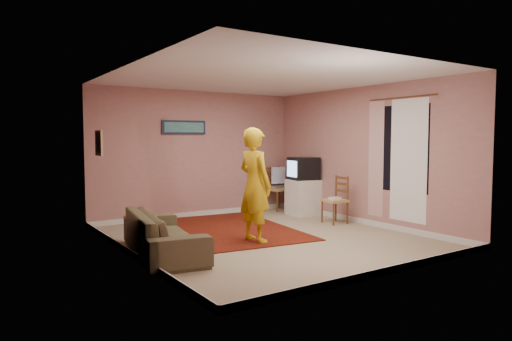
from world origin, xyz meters
TOP-DOWN VIEW (x-y plane):
  - ground at (0.00, 0.00)m, footprint 5.00×5.00m
  - wall_back at (0.00, 2.50)m, footprint 4.50×0.02m
  - wall_front at (0.00, -2.50)m, footprint 4.50×0.02m
  - wall_left at (-2.25, 0.00)m, footprint 0.02×5.00m
  - wall_right at (2.25, 0.00)m, footprint 0.02×5.00m
  - ceiling at (0.00, 0.00)m, footprint 4.50×5.00m
  - baseboard_back at (0.00, 2.49)m, footprint 4.50×0.02m
  - baseboard_front at (0.00, -2.49)m, footprint 4.50×0.02m
  - baseboard_left at (-2.24, 0.00)m, footprint 0.02×5.00m
  - baseboard_right at (2.24, 0.00)m, footprint 0.02×5.00m
  - window at (2.24, -0.90)m, footprint 0.01×1.10m
  - curtain_sheer at (2.23, -1.05)m, footprint 0.01×0.75m
  - curtain_floral at (2.21, -0.35)m, footprint 0.01×0.35m
  - curtain_rod at (2.20, -0.90)m, footprint 0.02×1.40m
  - picture_back at (-0.30, 2.47)m, footprint 0.95×0.04m
  - picture_left at (-2.22, 1.60)m, footprint 0.04×0.38m
  - area_rug at (-0.35, 0.94)m, footprint 2.80×3.32m
  - tv_cabinet at (1.95, 1.40)m, footprint 0.59×0.54m
  - crt_tv at (1.94, 1.40)m, footprint 0.62×0.57m
  - chair_a at (1.88, 2.20)m, footprint 0.49×0.47m
  - dvd_player at (1.88, 2.20)m, footprint 0.39×0.28m
  - blue_throw at (1.88, 2.20)m, footprint 0.35×0.04m
  - chair_b at (1.83, 0.31)m, footprint 0.42×0.44m
  - game_console at (1.83, 0.31)m, footprint 0.21×0.16m
  - sofa at (-1.80, -0.09)m, footprint 1.12×2.15m
  - person at (-0.30, -0.15)m, footprint 0.50×0.70m

SIDE VIEW (x-z plane):
  - ground at x=0.00m, z-range 0.00..0.00m
  - area_rug at x=-0.35m, z-range 0.00..0.02m
  - baseboard_back at x=0.00m, z-range 0.00..0.10m
  - baseboard_front at x=0.00m, z-range 0.00..0.10m
  - baseboard_left at x=-2.24m, z-range 0.00..0.10m
  - baseboard_right at x=2.24m, z-range 0.00..0.10m
  - sofa at x=-1.80m, z-range 0.00..0.60m
  - tv_cabinet at x=1.95m, z-range 0.00..0.75m
  - game_console at x=1.83m, z-range 0.46..0.50m
  - dvd_player at x=1.88m, z-range 0.50..0.57m
  - chair_b at x=1.83m, z-range 0.31..0.80m
  - chair_a at x=1.88m, z-range 0.33..0.87m
  - blue_throw at x=1.88m, z-range 0.61..0.98m
  - person at x=-0.30m, z-range 0.00..1.79m
  - crt_tv at x=1.94m, z-range 0.75..1.23m
  - curtain_sheer at x=2.23m, z-range 0.20..2.30m
  - curtain_floral at x=2.21m, z-range 0.20..2.30m
  - wall_back at x=0.00m, z-range 0.00..2.60m
  - wall_front at x=0.00m, z-range 0.00..2.60m
  - wall_left at x=-2.25m, z-range 0.00..2.60m
  - wall_right at x=2.25m, z-range 0.00..2.60m
  - window at x=2.24m, z-range 0.70..2.20m
  - picture_left at x=-2.22m, z-range 1.34..1.76m
  - picture_back at x=-0.30m, z-range 1.71..1.99m
  - curtain_rod at x=2.20m, z-range 2.31..2.33m
  - ceiling at x=0.00m, z-range 2.59..2.61m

